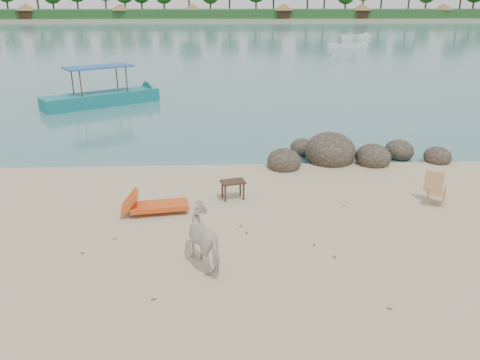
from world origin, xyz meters
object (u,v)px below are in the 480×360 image
object	(u,v)px
boulders	(343,154)
lounge_chair	(159,204)
deck_chair	(437,191)
boat_near	(99,73)
side_table	(233,191)
cow	(208,239)

from	to	relation	value
boulders	lounge_chair	size ratio (longest dim) A/B	3.46
deck_chair	boat_near	bearing A→B (deg)	157.64
side_table	boat_near	distance (m)	15.02
boat_near	side_table	bearing A→B (deg)	-97.26
cow	side_table	distance (m)	3.53
side_table	deck_chair	world-z (taller)	deck_chair
cow	boat_near	distance (m)	17.92
boulders	lounge_chair	distance (m)	7.19
cow	boat_near	xyz separation A→B (m)	(-6.14, 16.80, 1.08)
deck_chair	cow	bearing A→B (deg)	-128.71
side_table	lounge_chair	bearing A→B (deg)	-171.44
lounge_chair	boat_near	bearing A→B (deg)	100.20
boulders	lounge_chair	world-z (taller)	boulders
cow	deck_chair	bearing A→B (deg)	176.38
cow	boat_near	world-z (taller)	boat_near
boulders	boat_near	size ratio (longest dim) A/B	0.93
side_table	lounge_chair	xyz separation A→B (m)	(-1.95, -0.84, 0.01)
side_table	boat_near	world-z (taller)	boat_near
cow	deck_chair	world-z (taller)	cow
cow	boat_near	bearing A→B (deg)	-98.55
boulders	side_table	xyz separation A→B (m)	(-3.94, -3.28, 0.02)
boulders	deck_chair	xyz separation A→B (m)	(1.58, -3.89, 0.18)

